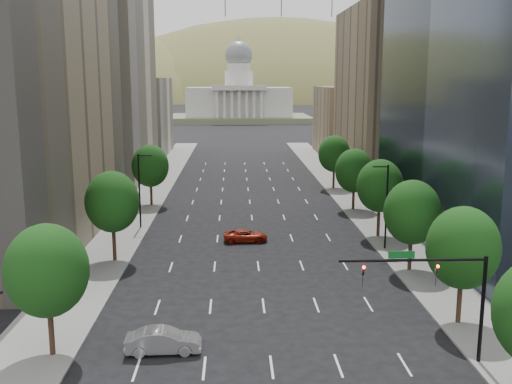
{
  "coord_description": "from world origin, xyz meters",
  "views": [
    {
      "loc": [
        -2.23,
        -3.34,
        17.46
      ],
      "look_at": [
        -0.37,
        45.93,
        8.0
      ],
      "focal_mm": 40.9,
      "sensor_mm": 36.0,
      "label": 1
    }
  ],
  "objects": [
    {
      "name": "sidewalk_left",
      "position": [
        -15.5,
        60.0,
        0.07
      ],
      "size": [
        6.0,
        200.0,
        0.15
      ],
      "primitive_type": "cube",
      "color": "slate",
      "rests_on": "ground"
    },
    {
      "name": "sidewalk_right",
      "position": [
        15.5,
        60.0,
        0.07
      ],
      "size": [
        6.0,
        200.0,
        0.15
      ],
      "primitive_type": "cube",
      "color": "slate",
      "rests_on": "ground"
    },
    {
      "name": "midrise_cream_left",
      "position": [
        -25.0,
        103.0,
        17.5
      ],
      "size": [
        14.0,
        30.0,
        35.0
      ],
      "primitive_type": "cube",
      "color": "beige",
      "rests_on": "ground"
    },
    {
      "name": "filler_left",
      "position": [
        -25.0,
        136.0,
        9.0
      ],
      "size": [
        14.0,
        26.0,
        18.0
      ],
      "primitive_type": "cube",
      "color": "beige",
      "rests_on": "ground"
    },
    {
      "name": "parking_tan_right",
      "position": [
        25.0,
        100.0,
        15.0
      ],
      "size": [
        14.0,
        30.0,
        30.0
      ],
      "primitive_type": "cube",
      "color": "#8C7759",
      "rests_on": "ground"
    },
    {
      "name": "filler_right",
      "position": [
        25.0,
        133.0,
        8.0
      ],
      "size": [
        14.0,
        26.0,
        16.0
      ],
      "primitive_type": "cube",
      "color": "#8C7759",
      "rests_on": "ground"
    },
    {
      "name": "tree_right_1",
      "position": [
        14.0,
        36.0,
        5.75
      ],
      "size": [
        5.2,
        5.2,
        8.75
      ],
      "color": "#382316",
      "rests_on": "ground"
    },
    {
      "name": "tree_right_2",
      "position": [
        14.0,
        48.0,
        5.6
      ],
      "size": [
        5.2,
        5.2,
        8.61
      ],
      "color": "#382316",
      "rests_on": "ground"
    },
    {
      "name": "tree_right_3",
      "position": [
        14.0,
        60.0,
        5.89
      ],
      "size": [
        5.2,
        5.2,
        8.89
      ],
      "color": "#382316",
      "rests_on": "ground"
    },
    {
      "name": "tree_right_4",
      "position": [
        14.0,
        74.0,
        5.46
      ],
      "size": [
        5.2,
        5.2,
        8.46
      ],
      "color": "#382316",
      "rests_on": "ground"
    },
    {
      "name": "tree_right_5",
      "position": [
        14.0,
        90.0,
        5.75
      ],
      "size": [
        5.2,
        5.2,
        8.75
      ],
      "color": "#382316",
      "rests_on": "ground"
    },
    {
      "name": "tree_left_0",
      "position": [
        -14.0,
        32.0,
        5.75
      ],
      "size": [
        5.2,
        5.2,
        8.75
      ],
      "color": "#382316",
      "rests_on": "ground"
    },
    {
      "name": "tree_left_1",
      "position": [
        -14.0,
        52.0,
        5.96
      ],
      "size": [
        5.2,
        5.2,
        8.97
      ],
      "color": "#382316",
      "rests_on": "ground"
    },
    {
      "name": "tree_left_2",
      "position": [
        -14.0,
        78.0,
        5.68
      ],
      "size": [
        5.2,
        5.2,
        8.68
      ],
      "color": "#382316",
      "rests_on": "ground"
    },
    {
      "name": "streetlight_rn",
      "position": [
        13.44,
        55.0,
        4.84
      ],
      "size": [
        1.7,
        0.2,
        9.0
      ],
      "color": "black",
      "rests_on": "ground"
    },
    {
      "name": "streetlight_ln",
      "position": [
        -13.44,
        65.0,
        4.84
      ],
      "size": [
        1.7,
        0.2,
        9.0
      ],
      "color": "black",
      "rests_on": "ground"
    },
    {
      "name": "traffic_signal",
      "position": [
        10.53,
        30.0,
        5.17
      ],
      "size": [
        9.12,
        0.4,
        7.38
      ],
      "color": "black",
      "rests_on": "ground"
    },
    {
      "name": "capitol",
      "position": [
        0.0,
        249.71,
        8.58
      ],
      "size": [
        60.0,
        40.0,
        35.2
      ],
      "color": "#596647",
      "rests_on": "ground"
    },
    {
      "name": "foothills",
      "position": [
        34.67,
        599.39,
        -37.78
      ],
      "size": [
        720.0,
        413.0,
        263.0
      ],
      "color": "olive",
      "rests_on": "ground"
    },
    {
      "name": "car_silver",
      "position": [
        -6.92,
        32.23,
        0.81
      ],
      "size": [
        5.0,
        1.93,
        1.62
      ],
      "primitive_type": "imported",
      "rotation": [
        0.0,
        0.0,
        1.62
      ],
      "color": "gray",
      "rests_on": "ground"
    },
    {
      "name": "car_red_far",
      "position": [
        -1.03,
        58.66,
        0.67
      ],
      "size": [
        4.97,
        2.55,
        1.34
      ],
      "primitive_type": "imported",
      "rotation": [
        0.0,
        0.0,
        1.64
      ],
      "color": "maroon",
      "rests_on": "ground"
    }
  ]
}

